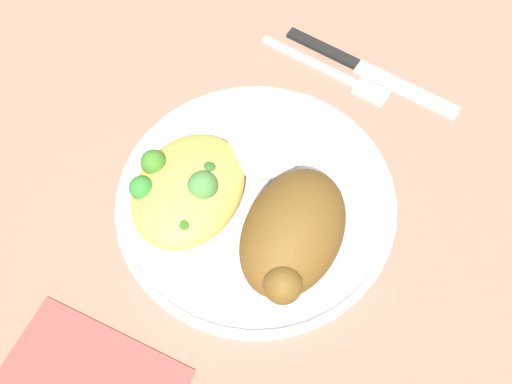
{
  "coord_description": "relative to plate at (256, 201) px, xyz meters",
  "views": [
    {
      "loc": [
        0.23,
        0.1,
        0.49
      ],
      "look_at": [
        0.0,
        0.0,
        0.03
      ],
      "focal_mm": 43.24,
      "sensor_mm": 36.0,
      "label": 1
    }
  ],
  "objects": [
    {
      "name": "napkin",
      "position": [
        0.19,
        -0.05,
        -0.01
      ],
      "size": [
        0.08,
        0.14,
        0.0
      ],
      "primitive_type": "cube",
      "rotation": [
        0.0,
        0.0,
        -0.01
      ],
      "color": "#DB4C47",
      "rests_on": "ground_plane"
    },
    {
      "name": "mac_cheese_with_broccoli",
      "position": [
        0.03,
        -0.05,
        0.03
      ],
      "size": [
        0.11,
        0.09,
        0.05
      ],
      "color": "#F0BC4F",
      "rests_on": "plate"
    },
    {
      "name": "rice_pile",
      "position": [
        -0.06,
        -0.01,
        0.02
      ],
      "size": [
        0.1,
        0.07,
        0.04
      ],
      "primitive_type": "ellipsoid",
      "color": "white",
      "rests_on": "plate"
    },
    {
      "name": "plate",
      "position": [
        0.0,
        0.0,
        0.0
      ],
      "size": [
        0.25,
        0.25,
        0.02
      ],
      "color": "white",
      "rests_on": "ground_plane"
    },
    {
      "name": "knife",
      "position": [
        -0.19,
        0.03,
        -0.0
      ],
      "size": [
        0.04,
        0.19,
        0.01
      ],
      "color": "black",
      "rests_on": "ground_plane"
    },
    {
      "name": "roasted_chicken",
      "position": [
        0.03,
        0.05,
        0.04
      ],
      "size": [
        0.12,
        0.08,
        0.07
      ],
      "color": "brown",
      "rests_on": "plate"
    },
    {
      "name": "fork",
      "position": [
        -0.17,
        0.01,
        -0.01
      ],
      "size": [
        0.03,
        0.14,
        0.01
      ],
      "color": "silver",
      "rests_on": "ground_plane"
    },
    {
      "name": "ground_plane",
      "position": [
        0.0,
        0.0,
        -0.01
      ],
      "size": [
        2.0,
        2.0,
        0.0
      ],
      "primitive_type": "plane",
      "color": "#97725D"
    }
  ]
}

